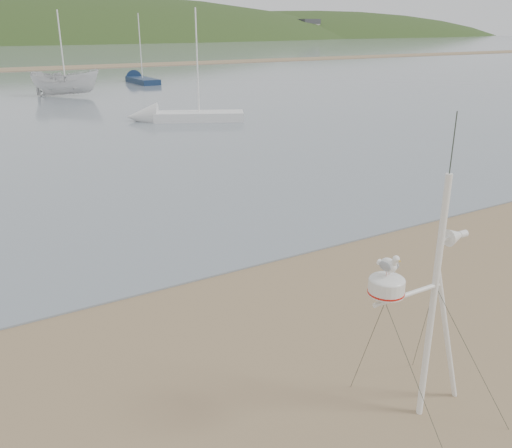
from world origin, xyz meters
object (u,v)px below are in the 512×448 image
boat_white (63,61)px  sailboat_blue_far (136,79)px  mast_rig (427,353)px  sailboat_white_near (169,116)px

boat_white → sailboat_blue_far: bearing=-16.2°
mast_rig → sailboat_blue_far: sailboat_blue_far is taller
sailboat_blue_far → mast_rig: bearing=-104.8°
boat_white → sailboat_white_near: (2.30, -15.13, -2.39)m
boat_white → sailboat_white_near: sailboat_white_near is taller
mast_rig → sailboat_blue_far: size_ratio=0.62×
mast_rig → sailboat_white_near: (6.66, 25.29, -0.73)m
mast_rig → boat_white: bearing=83.8°
boat_white → sailboat_blue_far: (8.55, 8.35, -2.39)m
boat_white → sailboat_white_near: bearing=-141.8°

